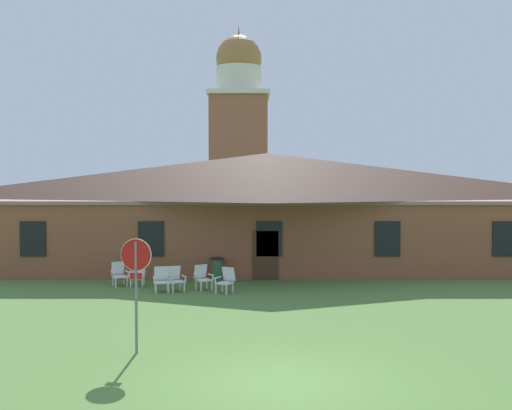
{
  "coord_description": "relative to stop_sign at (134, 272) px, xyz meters",
  "views": [
    {
      "loc": [
        -0.56,
        -12.93,
        4.26
      ],
      "look_at": [
        -0.48,
        8.36,
        3.41
      ],
      "focal_mm": 43.88,
      "sensor_mm": 36.0,
      "label": 1
    }
  ],
  "objects": [
    {
      "name": "brick_building",
      "position": [
        3.51,
        16.26,
        0.84
      ],
      "size": [
        26.13,
        10.4,
        5.61
      ],
      "color": "brown",
      "rests_on": "ground"
    },
    {
      "name": "lawn_chair_near_door",
      "position": [
        -1.81,
        9.77,
        -1.52
      ],
      "size": [
        0.65,
        0.68,
        0.96
      ],
      "color": "silver",
      "rests_on": "ground"
    },
    {
      "name": "ground_plane",
      "position": [
        3.51,
        -2.31,
        -2.02
      ],
      "size": [
        200.0,
        200.0,
        0.0
      ],
      "primitive_type": "plane",
      "color": "#517A38"
    },
    {
      "name": "stop_sign",
      "position": [
        0.0,
        0.0,
        0.0
      ],
      "size": [
        0.79,
        0.2,
        2.83
      ],
      "color": "slate",
      "rests_on": "ground"
    },
    {
      "name": "lawn_chair_right_end",
      "position": [
        0.86,
        8.93,
        -1.52
      ],
      "size": [
        0.83,
        0.86,
        0.96
      ],
      "color": "white",
      "rests_on": "ground"
    },
    {
      "name": "dome_tower",
      "position": [
        1.49,
        38.07,
        5.85
      ],
      "size": [
        5.18,
        5.18,
        17.36
      ],
      "color": "#93563D",
      "rests_on": "ground"
    },
    {
      "name": "lawn_chair_left_end",
      "position": [
        -0.66,
        8.4,
        -1.52
      ],
      "size": [
        0.73,
        0.77,
        0.96
      ],
      "color": "white",
      "rests_on": "ground"
    },
    {
      "name": "lawn_chair_by_porch",
      "position": [
        -2.58,
        9.77,
        -1.52
      ],
      "size": [
        0.81,
        0.85,
        0.96
      ],
      "color": "white",
      "rests_on": "ground"
    },
    {
      "name": "lawn_chair_middle",
      "position": [
        -0.15,
        8.56,
        -1.52
      ],
      "size": [
        0.82,
        0.85,
        0.96
      ],
      "color": "silver",
      "rests_on": "ground"
    },
    {
      "name": "lawn_chair_far_side",
      "position": [
        1.81,
        8.22,
        -1.52
      ],
      "size": [
        0.83,
        0.86,
        0.96
      ],
      "color": "white",
      "rests_on": "ground"
    },
    {
      "name": "trash_bin",
      "position": [
        1.31,
        10.96,
        -1.52
      ],
      "size": [
        0.56,
        0.56,
        0.98
      ],
      "color": "#335638",
      "rests_on": "ground"
    }
  ]
}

